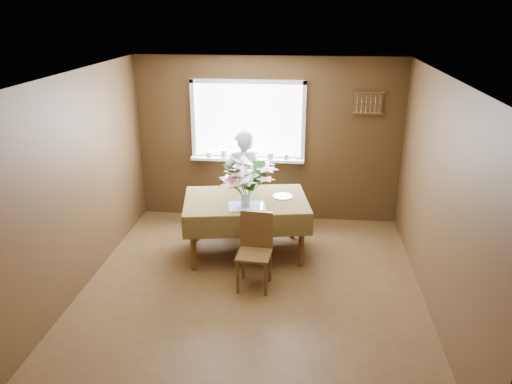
# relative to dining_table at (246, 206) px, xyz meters

# --- Properties ---
(floor) EXTENTS (4.50, 4.50, 0.00)m
(floor) POSITION_rel_dining_table_xyz_m (0.18, -0.98, -0.69)
(floor) COLOR #493119
(floor) RESTS_ON ground
(ceiling) EXTENTS (4.50, 4.50, 0.00)m
(ceiling) POSITION_rel_dining_table_xyz_m (0.18, -0.98, 1.81)
(ceiling) COLOR white
(ceiling) RESTS_ON wall_back
(wall_back) EXTENTS (4.00, 0.00, 4.00)m
(wall_back) POSITION_rel_dining_table_xyz_m (0.18, 1.27, 0.56)
(wall_back) COLOR brown
(wall_back) RESTS_ON floor
(wall_front) EXTENTS (4.00, 0.00, 4.00)m
(wall_front) POSITION_rel_dining_table_xyz_m (0.18, -3.23, 0.56)
(wall_front) COLOR brown
(wall_front) RESTS_ON floor
(wall_left) EXTENTS (0.00, 4.50, 4.50)m
(wall_left) POSITION_rel_dining_table_xyz_m (-1.82, -0.98, 0.56)
(wall_left) COLOR brown
(wall_left) RESTS_ON floor
(wall_right) EXTENTS (0.00, 4.50, 4.50)m
(wall_right) POSITION_rel_dining_table_xyz_m (2.18, -0.98, 0.56)
(wall_right) COLOR brown
(wall_right) RESTS_ON floor
(window_assembly) EXTENTS (1.72, 0.20, 1.22)m
(window_assembly) POSITION_rel_dining_table_xyz_m (-0.12, 1.21, 0.66)
(window_assembly) COLOR white
(window_assembly) RESTS_ON wall_back
(spoon_rack) EXTENTS (0.44, 0.05, 0.33)m
(spoon_rack) POSITION_rel_dining_table_xyz_m (1.63, 1.23, 1.16)
(spoon_rack) COLOR #563A1C
(spoon_rack) RESTS_ON wall_back
(dining_table) EXTENTS (1.78, 1.36, 0.79)m
(dining_table) POSITION_rel_dining_table_xyz_m (0.00, 0.00, 0.00)
(dining_table) COLOR #563A1C
(dining_table) RESTS_ON floor
(chair_far) EXTENTS (0.44, 0.44, 0.91)m
(chair_far) POSITION_rel_dining_table_xyz_m (-0.21, 0.82, -0.19)
(chair_far) COLOR #563A1C
(chair_far) RESTS_ON floor
(chair_near) EXTENTS (0.41, 0.41, 0.91)m
(chair_near) POSITION_rel_dining_table_xyz_m (0.21, -0.80, -0.19)
(chair_near) COLOR #563A1C
(chair_near) RESTS_ON floor
(seated_woman) EXTENTS (0.66, 0.55, 1.54)m
(seated_woman) POSITION_rel_dining_table_xyz_m (-0.13, 0.73, 0.08)
(seated_woman) COLOR white
(seated_woman) RESTS_ON floor
(flower_bouquet) EXTENTS (0.64, 0.64, 0.55)m
(flower_bouquet) POSITION_rel_dining_table_xyz_m (0.02, -0.20, 0.45)
(flower_bouquet) COLOR white
(flower_bouquet) RESTS_ON dining_table
(side_plate) EXTENTS (0.36, 0.36, 0.01)m
(side_plate) POSITION_rel_dining_table_xyz_m (0.48, 0.14, 0.10)
(side_plate) COLOR white
(side_plate) RESTS_ON dining_table
(table_knife) EXTENTS (0.04, 0.23, 0.00)m
(table_knife) POSITION_rel_dining_table_xyz_m (0.23, -0.24, 0.10)
(table_knife) COLOR silver
(table_knife) RESTS_ON dining_table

